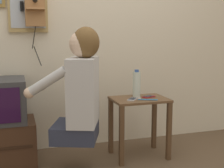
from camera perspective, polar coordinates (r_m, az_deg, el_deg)
name	(u,v)px	position (r m, az deg, el deg)	size (l,w,h in m)	color
wall_back	(87,23)	(3.23, -4.61, 11.07)	(6.80, 0.05, 2.55)	beige
side_table	(139,113)	(2.96, 5.01, -5.27)	(0.51, 0.37, 0.57)	brown
person	(80,88)	(2.58, -5.86, -0.65)	(0.65, 0.57, 0.94)	#2D3347
wall_phone_antique	(35,4)	(3.08, -13.99, 13.99)	(0.22, 0.19, 0.82)	#9E6B3D
cell_phone_held	(132,99)	(2.86, 3.73, -2.79)	(0.13, 0.13, 0.01)	silver
cell_phone_spare	(149,97)	(2.99, 6.73, -2.30)	(0.14, 0.10, 0.01)	maroon
water_bottle	(137,84)	(2.99, 4.51, 0.00)	(0.07, 0.07, 0.26)	silver
toothbrush	(146,99)	(2.85, 6.28, -2.81)	(0.17, 0.08, 0.02)	#338CD8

